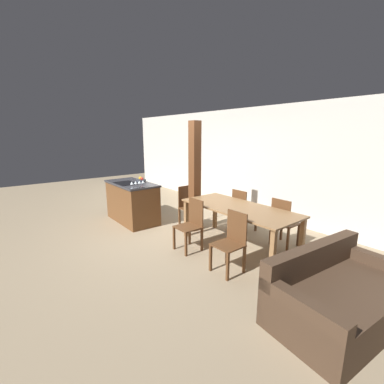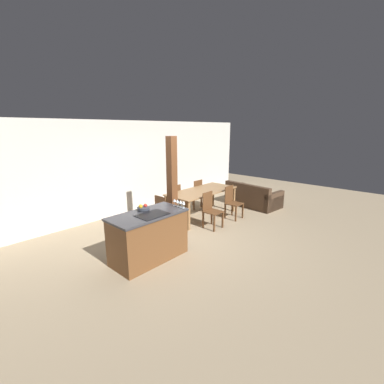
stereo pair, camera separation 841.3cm
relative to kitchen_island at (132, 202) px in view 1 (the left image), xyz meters
name	(u,v)px [view 1 (the left image)]	position (x,y,z in m)	size (l,w,h in m)	color
ground_plane	(167,232)	(1.13, 0.24, -0.47)	(16.00, 16.00, 0.00)	#9E896B
wall_back	(247,161)	(1.13, 2.79, 0.88)	(11.20, 0.08, 2.70)	silver
kitchen_island	(132,202)	(0.00, 0.00, 0.00)	(1.47, 0.74, 0.94)	brown
fruit_bowl	(141,180)	(0.06, 0.22, 0.51)	(0.24, 0.24, 0.11)	#383D47
wine_glass_near	(132,183)	(0.66, -0.30, 0.58)	(0.07, 0.07, 0.14)	silver
wine_glass_middle	(136,183)	(0.66, -0.21, 0.58)	(0.07, 0.07, 0.14)	silver
wine_glass_far	(139,182)	(0.66, -0.13, 0.58)	(0.07, 0.07, 0.14)	silver
wine_glass_end	(143,182)	(0.66, -0.04, 0.58)	(0.07, 0.07, 0.14)	silver
dining_table	(238,212)	(2.58, 0.82, 0.22)	(2.15, 0.93, 0.78)	olive
dining_chair_near_left	(191,224)	(2.09, 0.13, 0.01)	(0.40, 0.40, 0.91)	brown
dining_chair_near_right	(231,241)	(3.06, 0.13, 0.01)	(0.40, 0.40, 0.91)	brown
dining_chair_far_left	(242,210)	(2.09, 1.51, 0.01)	(0.40, 0.40, 0.91)	brown
dining_chair_far_right	(283,222)	(3.06, 1.51, 0.01)	(0.40, 0.40, 0.91)	brown
dining_chair_head_end	(188,206)	(1.13, 0.82, 0.01)	(0.40, 0.40, 0.91)	brown
couch	(339,297)	(4.54, 0.30, -0.21)	(1.09, 1.77, 0.76)	#473323
timber_post	(195,177)	(1.38, 0.79, 0.68)	(0.19, 0.19, 2.31)	brown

